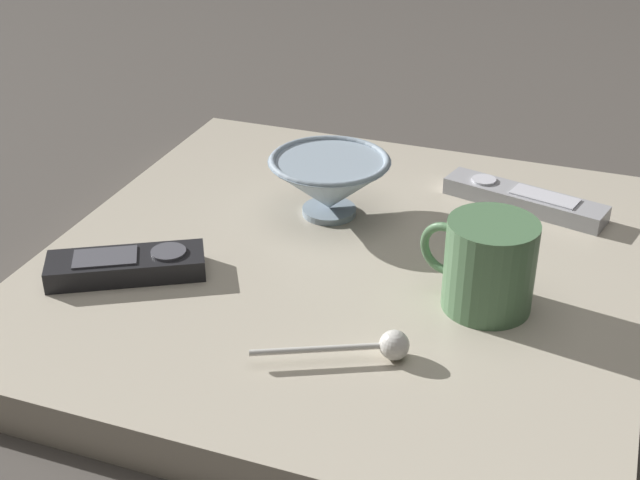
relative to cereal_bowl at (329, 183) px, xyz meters
The scene contains 7 objects.
ground_plane 0.14m from the cereal_bowl, 151.68° to the right, with size 6.00×6.00×0.00m, color #47423D.
table 0.12m from the cereal_bowl, 151.68° to the right, with size 0.66×0.64×0.05m.
cereal_bowl is the anchor object (origin of this frame).
coffee_mug 0.25m from the cereal_bowl, 122.29° to the right, with size 0.09×0.12×0.09m.
teaspoon 0.29m from the cereal_bowl, 150.99° to the right, with size 0.07×0.14×0.03m.
tv_remote_near 0.26m from the cereal_bowl, 143.44° to the left, with size 0.13×0.17×0.03m.
tv_remote_far 0.24m from the cereal_bowl, 65.80° to the right, with size 0.09×0.20×0.02m.
Camera 1 is at (-0.80, -0.26, 0.54)m, focal length 49.23 mm.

